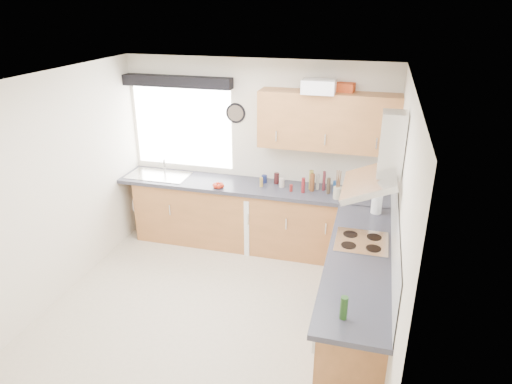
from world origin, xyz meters
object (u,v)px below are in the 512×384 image
(extractor_hood, at_px, (381,163))
(washing_machine, at_px, (241,218))
(upper_cabinets, at_px, (328,121))
(oven, at_px, (357,283))

(extractor_hood, bearing_deg, washing_machine, 145.12)
(upper_cabinets, bearing_deg, oven, -67.46)
(oven, distance_m, upper_cabinets, 1.99)
(extractor_hood, xyz_separation_m, upper_cabinets, (-0.65, 1.33, 0.03))
(oven, xyz_separation_m, washing_machine, (-1.65, 1.22, -0.03))
(extractor_hood, bearing_deg, upper_cabinets, 116.13)
(extractor_hood, xyz_separation_m, washing_machine, (-1.75, 1.22, -1.37))
(oven, bearing_deg, extractor_hood, -0.00)
(extractor_hood, height_order, upper_cabinets, upper_cabinets)
(upper_cabinets, bearing_deg, washing_machine, -174.55)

